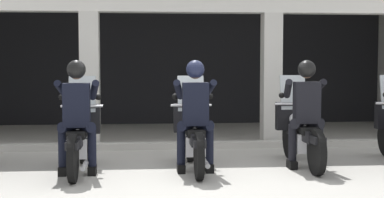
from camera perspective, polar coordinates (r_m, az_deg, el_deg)
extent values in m
plane|color=#A8A59E|center=(11.24, -1.22, -4.21)|extent=(80.00, 80.00, 0.00)
cube|color=black|center=(14.35, -2.10, 3.36)|extent=(11.18, 0.24, 2.91)
cube|color=silver|center=(10.66, -1.04, 9.83)|extent=(11.18, 0.36, 0.44)
cube|color=beige|center=(10.63, -10.20, 1.95)|extent=(0.35, 0.36, 2.47)
cube|color=beige|center=(10.87, 7.94, 2.01)|extent=(0.35, 0.36, 2.47)
cube|color=#B7B5AD|center=(10.22, -0.82, -4.67)|extent=(10.78, 0.24, 0.12)
cylinder|color=black|center=(8.88, -10.80, -4.34)|extent=(0.09, 0.64, 0.64)
cylinder|color=black|center=(7.50, -11.86, -5.85)|extent=(0.09, 0.64, 0.64)
cube|color=black|center=(8.85, -10.82, -3.00)|extent=(0.14, 0.44, 0.08)
cube|color=silver|center=(8.13, -11.33, -4.74)|extent=(0.28, 0.44, 0.28)
cube|color=black|center=(8.16, -11.30, -3.78)|extent=(0.18, 1.24, 0.16)
ellipsoid|color=#1E2338|center=(8.36, -11.16, -2.36)|extent=(0.26, 0.48, 0.22)
cube|color=black|center=(7.98, -11.45, -3.45)|extent=(0.24, 0.52, 0.10)
cube|color=black|center=(7.54, -11.83, -4.45)|extent=(0.16, 0.48, 0.10)
cylinder|color=silver|center=(8.79, -10.86, -2.84)|extent=(0.05, 0.24, 0.53)
cube|color=black|center=(8.71, -10.91, -1.98)|extent=(0.52, 0.16, 0.44)
sphere|color=silver|center=(8.81, -10.85, -1.78)|extent=(0.18, 0.18, 0.18)
cube|color=silver|center=(8.67, -10.96, 0.48)|extent=(0.40, 0.14, 0.54)
cylinder|color=silver|center=(8.60, -10.99, -0.72)|extent=(0.62, 0.04, 0.04)
cylinder|color=silver|center=(7.81, -10.71, -6.53)|extent=(0.07, 0.55, 0.07)
cube|color=black|center=(7.92, -11.50, -0.60)|extent=(0.36, 0.22, 0.60)
cube|color=black|center=(8.04, -11.41, -0.39)|extent=(0.05, 0.02, 0.32)
sphere|color=#936B51|center=(7.92, -11.53, 2.70)|extent=(0.21, 0.21, 0.21)
sphere|color=black|center=(7.92, -11.53, 2.91)|extent=(0.26, 0.26, 0.26)
cylinder|color=black|center=(7.95, -10.45, -2.81)|extent=(0.26, 0.29, 0.17)
cylinder|color=black|center=(7.98, -10.00, -4.77)|extent=(0.12, 0.12, 0.53)
cube|color=black|center=(8.05, -9.97, -7.05)|extent=(0.11, 0.26, 0.12)
cylinder|color=black|center=(7.98, -12.46, -2.81)|extent=(0.26, 0.29, 0.17)
cylinder|color=black|center=(8.03, -12.85, -4.76)|extent=(0.12, 0.12, 0.53)
cube|color=black|center=(8.09, -12.81, -7.03)|extent=(0.11, 0.26, 0.12)
cylinder|color=black|center=(8.11, -9.80, 0.87)|extent=(0.19, 0.48, 0.31)
sphere|color=black|center=(8.33, -9.40, 0.19)|extent=(0.09, 0.09, 0.09)
cylinder|color=black|center=(8.16, -12.88, 0.85)|extent=(0.19, 0.48, 0.31)
sphere|color=black|center=(8.38, -12.94, 0.17)|extent=(0.09, 0.09, 0.09)
cylinder|color=black|center=(8.90, -0.21, -4.25)|extent=(0.09, 0.64, 0.64)
cylinder|color=black|center=(7.53, 0.71, -5.74)|extent=(0.09, 0.64, 0.64)
cube|color=black|center=(8.88, -0.21, -2.92)|extent=(0.14, 0.44, 0.08)
cube|color=silver|center=(8.16, 0.24, -4.64)|extent=(0.28, 0.44, 0.28)
cube|color=black|center=(8.19, 0.21, -3.69)|extent=(0.18, 1.24, 0.16)
ellipsoid|color=#B2B2B7|center=(8.38, 0.07, -2.27)|extent=(0.26, 0.48, 0.22)
cube|color=black|center=(8.00, 0.33, -3.36)|extent=(0.24, 0.52, 0.10)
cube|color=black|center=(7.56, 0.66, -4.35)|extent=(0.16, 0.48, 0.10)
cylinder|color=silver|center=(8.81, -0.18, -2.76)|extent=(0.05, 0.24, 0.53)
cube|color=black|center=(8.74, -0.14, -1.89)|extent=(0.52, 0.16, 0.44)
sphere|color=silver|center=(8.84, -0.20, -1.70)|extent=(0.18, 0.18, 0.18)
cube|color=silver|center=(8.69, -0.13, 0.56)|extent=(0.40, 0.14, 0.54)
cylinder|color=silver|center=(8.62, -0.09, -0.63)|extent=(0.62, 0.04, 0.04)
cylinder|color=silver|center=(7.86, 1.36, -6.40)|extent=(0.07, 0.55, 0.07)
cube|color=black|center=(7.94, 0.34, -0.51)|extent=(0.36, 0.22, 0.60)
cube|color=#591414|center=(8.06, 0.26, -0.30)|extent=(0.05, 0.02, 0.32)
sphere|color=#936B51|center=(7.94, 0.33, 2.78)|extent=(0.21, 0.21, 0.21)
sphere|color=#191E38|center=(7.94, 0.33, 2.99)|extent=(0.26, 0.26, 0.26)
cylinder|color=black|center=(8.01, 1.33, -2.70)|extent=(0.26, 0.29, 0.17)
cylinder|color=black|center=(8.05, 1.75, -4.65)|extent=(0.12, 0.12, 0.53)
cube|color=black|center=(8.11, 1.74, -6.91)|extent=(0.11, 0.26, 0.12)
cylinder|color=black|center=(7.98, -0.67, -2.73)|extent=(0.26, 0.29, 0.17)
cylinder|color=black|center=(8.01, -1.10, -4.68)|extent=(0.12, 0.12, 0.53)
cube|color=black|center=(8.08, -1.10, -6.95)|extent=(0.11, 0.26, 0.12)
cylinder|color=black|center=(8.18, 1.73, 0.95)|extent=(0.19, 0.48, 0.31)
sphere|color=black|center=(8.40, 1.82, 0.27)|extent=(0.09, 0.09, 0.09)
cylinder|color=black|center=(8.14, -1.35, 0.94)|extent=(0.19, 0.48, 0.31)
sphere|color=black|center=(8.35, -1.72, 0.25)|extent=(0.09, 0.09, 0.09)
cylinder|color=black|center=(9.33, 9.80, -3.93)|extent=(0.09, 0.64, 0.64)
cylinder|color=black|center=(8.00, 12.40, -5.26)|extent=(0.09, 0.64, 0.64)
cube|color=black|center=(9.30, 9.82, -2.66)|extent=(0.14, 0.44, 0.08)
cube|color=silver|center=(8.60, 11.10, -4.27)|extent=(0.28, 0.44, 0.28)
cube|color=black|center=(8.63, 11.02, -3.37)|extent=(0.18, 1.24, 0.16)
ellipsoid|color=#B2B2B7|center=(8.82, 10.63, -2.03)|extent=(0.26, 0.48, 0.22)
cube|color=black|center=(8.45, 11.36, -3.04)|extent=(0.24, 0.52, 0.10)
cube|color=black|center=(8.03, 12.29, -3.95)|extent=(0.16, 0.48, 0.10)
cylinder|color=silver|center=(9.24, 9.92, -2.51)|extent=(0.05, 0.24, 0.53)
cube|color=black|center=(9.17, 10.02, -1.68)|extent=(0.52, 0.16, 0.44)
sphere|color=silver|center=(9.26, 9.86, -1.50)|extent=(0.18, 0.18, 0.18)
cube|color=silver|center=(9.12, 10.09, 0.65)|extent=(0.40, 0.14, 0.54)
cylinder|color=silver|center=(9.05, 10.20, -0.48)|extent=(0.62, 0.04, 0.04)
cylinder|color=silver|center=(8.34, 12.55, -5.89)|extent=(0.07, 0.55, 0.07)
cube|color=black|center=(8.40, 11.43, -0.35)|extent=(0.36, 0.22, 0.60)
cube|color=#591414|center=(8.51, 11.21, -0.16)|extent=(0.05, 0.02, 0.32)
sphere|color=#936B51|center=(8.40, 11.44, 2.76)|extent=(0.21, 0.21, 0.21)
sphere|color=black|center=(8.40, 11.44, 2.96)|extent=(0.26, 0.26, 0.26)
cylinder|color=black|center=(8.49, 12.28, -2.42)|extent=(0.26, 0.29, 0.17)
cylinder|color=black|center=(8.54, 12.63, -4.25)|extent=(0.12, 0.12, 0.53)
cube|color=black|center=(8.60, 12.58, -6.38)|extent=(0.11, 0.26, 0.12)
cylinder|color=black|center=(8.41, 10.45, -2.46)|extent=(0.26, 0.29, 0.17)
cylinder|color=black|center=(8.42, 10.04, -4.32)|extent=(0.12, 0.12, 0.53)
cube|color=black|center=(8.49, 9.99, -6.49)|extent=(0.11, 0.26, 0.12)
cylinder|color=black|center=(8.67, 12.41, 1.02)|extent=(0.19, 0.48, 0.31)
sphere|color=black|center=(8.89, 12.24, 0.38)|extent=(0.09, 0.09, 0.09)
cylinder|color=black|center=(8.55, 9.60, 1.02)|extent=(0.19, 0.48, 0.31)
sphere|color=black|center=(8.75, 8.99, 0.37)|extent=(0.09, 0.09, 0.09)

